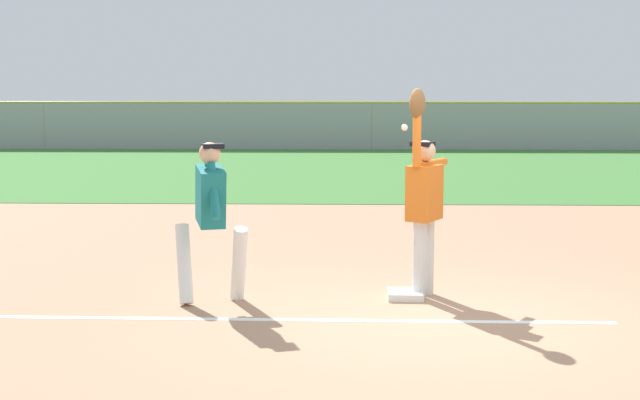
{
  "coord_description": "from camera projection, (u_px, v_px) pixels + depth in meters",
  "views": [
    {
      "loc": [
        -0.97,
        -8.5,
        2.33
      ],
      "look_at": [
        -1.23,
        1.14,
        1.05
      ],
      "focal_mm": 49.45,
      "sensor_mm": 36.0,
      "label": 1
    }
  ],
  "objects": [
    {
      "name": "parked_car_white",
      "position": [
        247.0,
        126.0,
        34.45
      ],
      "size": [
        4.56,
        2.43,
        1.25
      ],
      "rotation": [
        0.0,
        0.0,
        -0.09
      ],
      "color": "white",
      "rests_on": "ground_plane"
    },
    {
      "name": "parked_car_red",
      "position": [
        392.0,
        127.0,
        34.22
      ],
      "size": [
        4.59,
        2.51,
        1.25
      ],
      "rotation": [
        0.0,
        0.0,
        -0.12
      ],
      "color": "#B21E1E",
      "rests_on": "ground_plane"
    },
    {
      "name": "runner",
      "position": [
        211.0,
        211.0,
        9.28
      ],
      "size": [
        0.85,
        0.83,
        1.72
      ],
      "rotation": [
        0.0,
        0.0,
        0.3
      ],
      "color": "white",
      "rests_on": "ground_plane"
    },
    {
      "name": "parked_car_black",
      "position": [
        541.0,
        127.0,
        34.12
      ],
      "size": [
        4.44,
        2.19,
        1.25
      ],
      "rotation": [
        0.0,
        0.0,
        0.02
      ],
      "color": "black",
      "rests_on": "ground_plane"
    },
    {
      "name": "chalk_foul_line",
      "position": [
        13.0,
        317.0,
        8.83
      ],
      "size": [
        12.0,
        0.22,
        0.01
      ],
      "primitive_type": "cube",
      "rotation": [
        0.0,
        0.0,
        -0.01
      ],
      "color": "white",
      "rests_on": "ground_plane"
    },
    {
      "name": "outfield_grass",
      "position": [
        379.0,
        169.0,
        24.15
      ],
      "size": [
        46.8,
        14.36,
        0.01
      ],
      "primitive_type": "cube",
      "color": "#3D7533",
      "rests_on": "ground_plane"
    },
    {
      "name": "outfield_fence",
      "position": [
        372.0,
        126.0,
        31.15
      ],
      "size": [
        46.88,
        0.08,
        1.71
      ],
      "color": "#93999E",
      "rests_on": "ground_plane"
    },
    {
      "name": "ground_plane",
      "position": [
        441.0,
        321.0,
        8.7
      ],
      "size": [
        71.05,
        71.05,
        0.0
      ],
      "primitive_type": "plane",
      "color": "tan"
    },
    {
      "name": "baseball",
      "position": [
        405.0,
        127.0,
        9.87
      ],
      "size": [
        0.07,
        0.07,
        0.07
      ],
      "primitive_type": "sphere",
      "color": "white"
    },
    {
      "name": "first_base",
      "position": [
        405.0,
        295.0,
        9.61
      ],
      "size": [
        0.39,
        0.39,
        0.08
      ],
      "primitive_type": "cube",
      "rotation": [
        0.0,
        0.0,
        -0.03
      ],
      "color": "white",
      "rests_on": "ground_plane"
    },
    {
      "name": "fielder",
      "position": [
        424.0,
        196.0,
        9.56
      ],
      "size": [
        0.53,
        0.83,
        2.28
      ],
      "rotation": [
        0.0,
        0.0,
        2.63
      ],
      "color": "silver",
      "rests_on": "ground_plane"
    }
  ]
}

